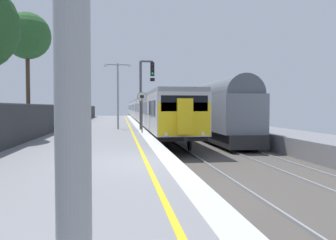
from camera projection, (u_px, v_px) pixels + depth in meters
ground at (242, 179)px, 10.69m from camera, size 17.40×110.00×1.21m
commuter_train_at_platform at (143, 110)px, 48.82m from camera, size 2.83×64.31×3.81m
freight_train_adjacent_track at (199, 109)px, 31.81m from camera, size 2.60×25.62×4.53m
signal_gantry at (144, 87)px, 24.73m from camera, size 1.10×0.24×4.98m
speed_limit_sign at (142, 107)px, 21.66m from camera, size 0.59×0.08×2.59m
platform_lamp_mid at (118, 90)px, 25.36m from camera, size 2.00×0.20×4.86m
background_tree_centre at (27, 38)px, 24.86m from camera, size 3.36×3.36×8.47m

